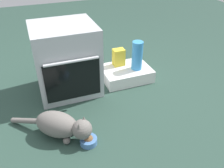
{
  "coord_description": "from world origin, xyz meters",
  "views": [
    {
      "loc": [
        -0.35,
        -1.52,
        1.31
      ],
      "look_at": [
        0.23,
        0.01,
        0.25
      ],
      "focal_mm": 37.02,
      "sensor_mm": 36.0,
      "label": 1
    }
  ],
  "objects_px": {
    "cat": "(61,125)",
    "water_bottle": "(137,56)",
    "pantry_cabinet": "(126,73)",
    "food_bowl": "(89,140)",
    "snack_bag": "(119,57)",
    "oven": "(66,59)"
  },
  "relations": [
    {
      "from": "food_bowl",
      "to": "oven",
      "type": "bearing_deg",
      "value": 88.52
    },
    {
      "from": "pantry_cabinet",
      "to": "cat",
      "type": "xyz_separation_m",
      "value": [
        -0.8,
        -0.61,
        0.05
      ]
    },
    {
      "from": "oven",
      "to": "water_bottle",
      "type": "height_order",
      "value": "oven"
    },
    {
      "from": "food_bowl",
      "to": "cat",
      "type": "relative_size",
      "value": 0.22
    },
    {
      "from": "water_bottle",
      "to": "oven",
      "type": "bearing_deg",
      "value": 174.22
    },
    {
      "from": "cat",
      "to": "water_bottle",
      "type": "height_order",
      "value": "water_bottle"
    },
    {
      "from": "pantry_cabinet",
      "to": "cat",
      "type": "height_order",
      "value": "cat"
    },
    {
      "from": "pantry_cabinet",
      "to": "snack_bag",
      "type": "height_order",
      "value": "snack_bag"
    },
    {
      "from": "pantry_cabinet",
      "to": "water_bottle",
      "type": "relative_size",
      "value": 1.68
    },
    {
      "from": "cat",
      "to": "water_bottle",
      "type": "bearing_deg",
      "value": 72.1
    },
    {
      "from": "pantry_cabinet",
      "to": "cat",
      "type": "bearing_deg",
      "value": -142.65
    },
    {
      "from": "oven",
      "to": "water_bottle",
      "type": "relative_size",
      "value": 2.2
    },
    {
      "from": "pantry_cabinet",
      "to": "food_bowl",
      "type": "height_order",
      "value": "pantry_cabinet"
    },
    {
      "from": "food_bowl",
      "to": "cat",
      "type": "bearing_deg",
      "value": 140.04
    },
    {
      "from": "pantry_cabinet",
      "to": "oven",
      "type": "bearing_deg",
      "value": 177.68
    },
    {
      "from": "pantry_cabinet",
      "to": "water_bottle",
      "type": "height_order",
      "value": "water_bottle"
    },
    {
      "from": "oven",
      "to": "food_bowl",
      "type": "bearing_deg",
      "value": -91.48
    },
    {
      "from": "food_bowl",
      "to": "snack_bag",
      "type": "relative_size",
      "value": 0.72
    },
    {
      "from": "pantry_cabinet",
      "to": "snack_bag",
      "type": "relative_size",
      "value": 2.8
    },
    {
      "from": "cat",
      "to": "snack_bag",
      "type": "relative_size",
      "value": 3.22
    },
    {
      "from": "cat",
      "to": "water_bottle",
      "type": "xyz_separation_m",
      "value": [
        0.9,
        0.56,
        0.16
      ]
    },
    {
      "from": "pantry_cabinet",
      "to": "food_bowl",
      "type": "relative_size",
      "value": 3.91
    }
  ]
}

